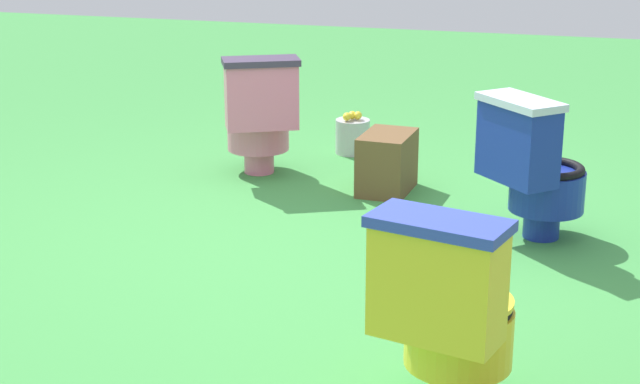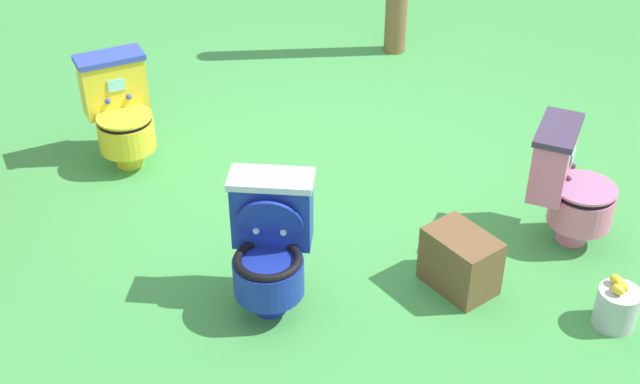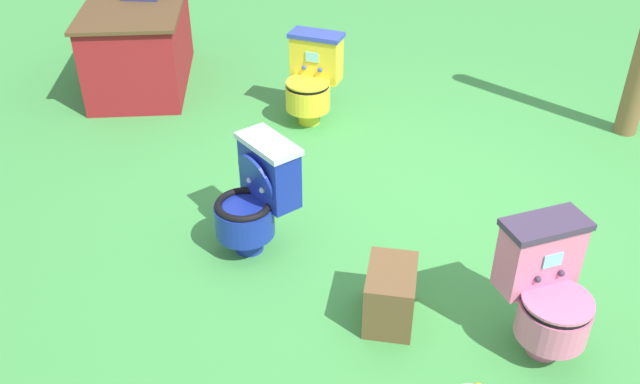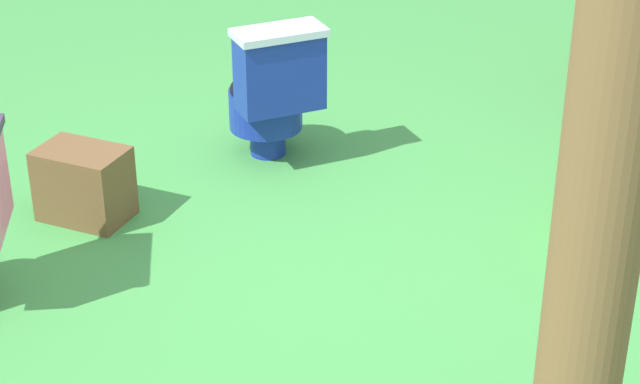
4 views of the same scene
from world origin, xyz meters
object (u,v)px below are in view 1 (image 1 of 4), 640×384
toilet_pink (260,115)px  toilet_yellow (449,311)px  toilet_blue (534,167)px  small_crate (387,163)px  lemon_bucket (353,135)px

toilet_pink → toilet_yellow: (2.44, 1.51, 0.00)m
toilet_pink → toilet_blue: (0.67, 1.64, 0.00)m
toilet_blue → small_crate: toilet_blue is taller
small_crate → toilet_blue: bearing=56.0°
toilet_blue → toilet_yellow: bearing=-48.4°
toilet_pink → toilet_yellow: size_ratio=1.00×
toilet_pink → toilet_blue: same height
toilet_yellow → small_crate: toilet_yellow is taller
toilet_yellow → lemon_bucket: bearing=124.1°
toilet_blue → small_crate: (-0.57, -0.85, -0.20)m
toilet_blue → toilet_yellow: 1.77m
toilet_blue → small_crate: bearing=-168.2°
toilet_yellow → toilet_blue: bearing=100.2°
small_crate → lemon_bucket: (-0.73, -0.39, -0.05)m
toilet_yellow → small_crate: size_ratio=1.85×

